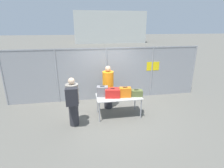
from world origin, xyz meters
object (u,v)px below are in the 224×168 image
(inspection_table, at_px, (119,98))
(traveler_hooded, at_px, (73,101))
(suitcase_orange, at_px, (125,92))
(security_worker_near, at_px, (108,87))
(utility_trailer, at_px, (127,76))
(suitcase_red, at_px, (113,93))
(suitcase_olive, at_px, (136,93))
(suitcase_grey, at_px, (102,91))

(inspection_table, bearing_deg, traveler_hooded, -164.86)
(traveler_hooded, bearing_deg, suitcase_orange, 13.45)
(inspection_table, xyz_separation_m, suitcase_orange, (0.21, -0.10, 0.24))
(security_worker_near, relative_size, utility_trailer, 0.46)
(inspection_table, distance_m, traveler_hooded, 1.68)
(security_worker_near, xyz_separation_m, utility_trailer, (1.61, 3.14, -0.51))
(suitcase_orange, height_order, traveler_hooded, traveler_hooded)
(traveler_hooded, height_order, utility_trailer, traveler_hooded)
(security_worker_near, height_order, utility_trailer, security_worker_near)
(traveler_hooded, relative_size, utility_trailer, 0.44)
(security_worker_near, distance_m, utility_trailer, 3.56)
(inspection_table, height_order, suitcase_orange, suitcase_orange)
(suitcase_red, relative_size, security_worker_near, 0.32)
(inspection_table, bearing_deg, utility_trailer, 70.90)
(suitcase_olive, distance_m, utility_trailer, 4.03)
(suitcase_grey, relative_size, utility_trailer, 0.11)
(suitcase_olive, distance_m, traveler_hooded, 2.26)
(suitcase_olive, relative_size, security_worker_near, 0.28)
(suitcase_grey, height_order, utility_trailer, suitcase_grey)
(suitcase_olive, bearing_deg, traveler_hooded, -171.03)
(inspection_table, distance_m, suitcase_olive, 0.66)
(traveler_hooded, height_order, security_worker_near, security_worker_near)
(traveler_hooded, xyz_separation_m, security_worker_near, (1.33, 1.15, -0.01))
(suitcase_grey, xyz_separation_m, utility_trailer, (1.91, 3.74, -0.57))
(inspection_table, bearing_deg, suitcase_grey, 169.02)
(suitcase_grey, height_order, suitcase_orange, suitcase_grey)
(suitcase_grey, relative_size, suitcase_olive, 0.86)
(suitcase_olive, xyz_separation_m, security_worker_near, (-0.90, 0.80, 0.01))
(suitcase_grey, bearing_deg, suitcase_red, -21.50)
(suitcase_olive, distance_m, security_worker_near, 1.21)
(suitcase_grey, bearing_deg, utility_trailer, 62.96)
(suitcase_olive, height_order, utility_trailer, suitcase_olive)
(inspection_table, height_order, suitcase_grey, suitcase_grey)
(inspection_table, bearing_deg, suitcase_olive, -7.45)
(inspection_table, xyz_separation_m, suitcase_red, (-0.23, -0.03, 0.21))
(suitcase_red, xyz_separation_m, suitcase_olive, (0.85, -0.06, -0.04))
(suitcase_grey, height_order, traveler_hooded, traveler_hooded)
(inspection_table, xyz_separation_m, suitcase_grey, (-0.58, 0.11, 0.25))
(suitcase_red, height_order, suitcase_orange, suitcase_orange)
(suitcase_grey, height_order, security_worker_near, security_worker_near)
(suitcase_red, bearing_deg, suitcase_orange, -9.38)
(suitcase_red, xyz_separation_m, traveler_hooded, (-1.38, -0.41, -0.01))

